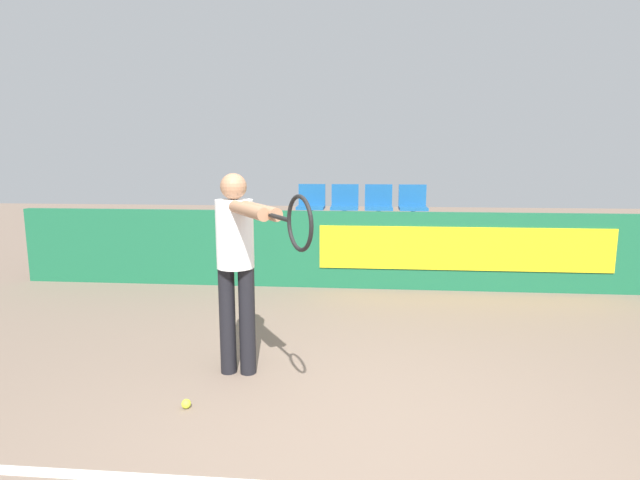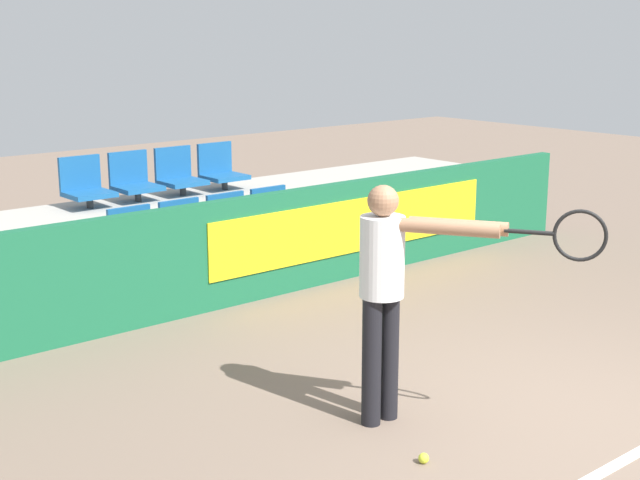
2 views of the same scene
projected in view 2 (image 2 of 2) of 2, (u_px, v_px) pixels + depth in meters
name	position (u px, v px, depth m)	size (l,w,h in m)	color
ground_plane	(581.00, 427.00, 5.93)	(30.00, 30.00, 0.00)	#7A6656
barrier_wall	(254.00, 248.00, 8.60)	(9.34, 0.14, 1.03)	#19603D
bleacher_tier_front	(217.00, 269.00, 9.09)	(8.94, 1.03, 0.38)	#ADA89E
bleacher_tier_middle	(165.00, 233.00, 9.81)	(8.94, 1.03, 0.77)	#ADA89E
stadium_chair_0	(136.00, 240.00, 8.56)	(0.45, 0.43, 0.52)	#333333
stadium_chair_1	(186.00, 231.00, 8.92)	(0.45, 0.43, 0.52)	#333333
stadium_chair_2	(232.00, 223.00, 9.27)	(0.45, 0.43, 0.52)	#333333
stadium_chair_3	(275.00, 216.00, 9.62)	(0.45, 0.43, 0.52)	#333333
stadium_chair_4	(86.00, 186.00, 9.23)	(0.45, 0.43, 0.52)	#333333
stadium_chair_5	(134.00, 180.00, 9.59)	(0.45, 0.43, 0.52)	#333333
stadium_chair_6	(179.00, 175.00, 9.94)	(0.45, 0.43, 0.52)	#333333
stadium_chair_7	(221.00, 170.00, 10.29)	(0.45, 0.43, 0.52)	#333333
tennis_player	(394.00, 281.00, 5.78)	(0.89, 1.33, 1.62)	black
tennis_ball	(424.00, 458.00, 5.43)	(0.07, 0.07, 0.07)	#CCDB33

